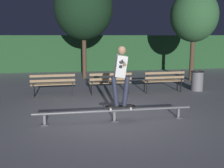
# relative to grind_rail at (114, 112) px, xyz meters

# --- Properties ---
(ground_plane) EXTENTS (90.00, 90.00, 0.00)m
(ground_plane) POSITION_rel_grind_rail_xyz_m (-0.00, 0.29, -0.24)
(ground_plane) COLOR gray
(hedge_backdrop) EXTENTS (24.00, 1.20, 2.23)m
(hedge_backdrop) POSITION_rel_grind_rail_xyz_m (-0.00, 10.82, 0.87)
(hedge_backdrop) COLOR #234C28
(hedge_backdrop) RESTS_ON ground
(grind_rail) EXTENTS (4.20, 0.18, 0.31)m
(grind_rail) POSITION_rel_grind_rail_xyz_m (0.00, 0.00, 0.00)
(grind_rail) COLOR slate
(grind_rail) RESTS_ON ground
(skateboard) EXTENTS (0.79, 0.26, 0.09)m
(skateboard) POSITION_rel_grind_rail_xyz_m (0.17, 0.00, 0.14)
(skateboard) COLOR black
(skateboard) RESTS_ON grind_rail
(skateboarder) EXTENTS (0.63, 1.41, 1.56)m
(skateboarder) POSITION_rel_grind_rail_xyz_m (0.17, -0.00, 1.08)
(skateboarder) COLOR black
(skateboarder) RESTS_ON skateboard
(park_bench_leftmost) EXTENTS (1.61, 0.45, 0.88)m
(park_bench_leftmost) POSITION_rel_grind_rail_xyz_m (-1.68, 3.25, 0.29)
(park_bench_leftmost) COLOR black
(park_bench_leftmost) RESTS_ON ground
(park_bench_left_center) EXTENTS (1.61, 0.45, 0.88)m
(park_bench_left_center) POSITION_rel_grind_rail_xyz_m (0.44, 3.25, 0.29)
(park_bench_left_center) COLOR black
(park_bench_left_center) RESTS_ON ground
(park_bench_right_center) EXTENTS (1.61, 0.45, 0.88)m
(park_bench_right_center) POSITION_rel_grind_rail_xyz_m (2.56, 3.25, 0.29)
(park_bench_right_center) COLOR black
(park_bench_right_center) RESTS_ON ground
(tree_behind_benches) EXTENTS (2.99, 2.99, 5.27)m
(tree_behind_benches) POSITION_rel_grind_rail_xyz_m (-0.20, 7.64, 3.37)
(tree_behind_benches) COLOR #4C3828
(tree_behind_benches) RESTS_ON ground
(tree_far_right) EXTENTS (2.30, 2.30, 4.43)m
(tree_far_right) POSITION_rel_grind_rail_xyz_m (5.03, 5.92, 2.90)
(tree_far_right) COLOR #4C3828
(tree_far_right) RESTS_ON ground
(trash_can) EXTENTS (0.52, 0.52, 0.80)m
(trash_can) POSITION_rel_grind_rail_xyz_m (4.07, 3.40, 0.17)
(trash_can) COLOR slate
(trash_can) RESTS_ON ground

